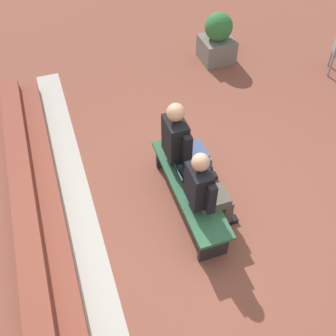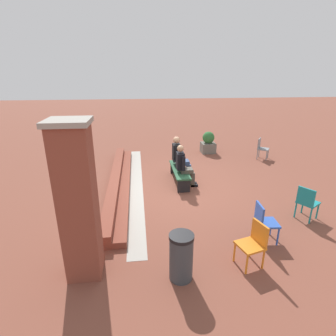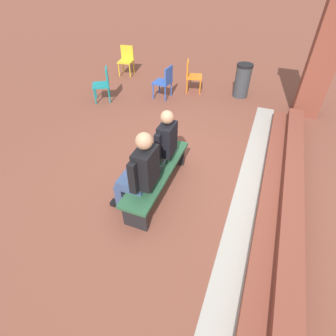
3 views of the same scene
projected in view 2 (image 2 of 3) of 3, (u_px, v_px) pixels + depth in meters
ground_plane at (175, 186)px, 8.23m from camera, size 60.00×60.00×0.00m
concrete_strip at (136, 184)px, 8.39m from camera, size 7.41×0.40×0.01m
brick_steps at (119, 181)px, 8.29m from camera, size 6.61×0.60×0.30m
brick_pillar_left_of_steps at (78, 203)px, 4.22m from camera, size 0.64×0.64×2.71m
bench at (179, 172)px, 8.43m from camera, size 1.80×0.44×0.45m
person_student at (184, 165)px, 8.00m from camera, size 0.53×0.66×1.32m
person_adult at (180, 156)px, 8.72m from camera, size 0.58×0.73×1.40m
laptop at (179, 166)px, 8.46m from camera, size 0.32×0.29×0.21m
plastic_chair_near_bench_right at (264, 220)px, 5.40m from camera, size 0.45×0.45×0.84m
plastic_chair_far_left at (262, 147)px, 10.72m from camera, size 0.59×0.59×0.84m
plastic_chair_far_right at (254, 242)px, 4.71m from camera, size 0.52×0.52×0.84m
plastic_chair_foreground at (307, 201)px, 6.20m from camera, size 0.58×0.58×0.84m
planter at (208, 143)px, 11.57m from camera, size 0.60×0.60×0.94m
litter_bin at (181, 257)px, 4.40m from camera, size 0.42×0.42×0.86m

